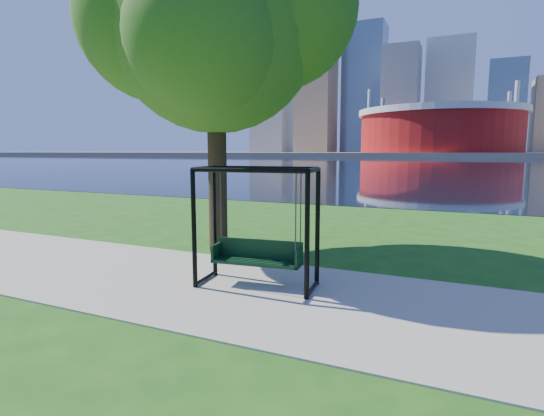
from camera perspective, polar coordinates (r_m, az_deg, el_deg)
The scene contains 8 objects.
ground at distance 8.23m, azimuth -1.50°, elevation -10.17°, with size 900.00×900.00×0.00m, color #1E5114.
path at distance 7.81m, azimuth -3.13°, elevation -11.07°, with size 120.00×4.00×0.03m, color #9E937F.
river at distance 109.13m, azimuth 22.73°, elevation 5.70°, with size 900.00×180.00×0.02m, color black.
far_bank at distance 313.07m, azimuth 23.96°, elevation 6.68°, with size 900.00×228.00×2.00m, color #937F60.
stadium at distance 242.71m, azimuth 21.55°, elevation 9.85°, with size 83.00×83.00×32.00m.
skyline at distance 328.24m, azimuth 23.56°, elevation 12.82°, with size 392.00×66.00×96.50m.
swing at distance 7.82m, azimuth -2.04°, elevation -2.95°, with size 2.28×1.20×2.24m.
park_tree at distance 11.23m, azimuth -7.78°, elevation 23.71°, with size 6.54×5.91×8.12m.
Camera 1 is at (3.43, -7.05, 2.51)m, focal length 28.00 mm.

